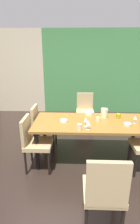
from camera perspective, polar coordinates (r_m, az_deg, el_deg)
ground_plane at (r=3.39m, az=-4.67°, el=-15.85°), size 5.23×5.91×0.02m
back_panel_interior at (r=6.04m, az=-17.79°, el=12.20°), size 1.92×0.10×2.60m
garden_window_panel at (r=5.73m, az=8.29°, el=12.56°), size 3.30×0.10×2.60m
dining_table at (r=3.16m, az=6.74°, el=-4.43°), size 2.02×0.93×0.75m
chair_left_far at (r=3.57m, az=-9.34°, el=-4.29°), size 0.45×0.44×0.92m
chair_left_near at (r=3.01m, az=-11.70°, el=-9.01°), size 0.45×0.44×0.93m
chair_head_far at (r=4.52m, az=4.89°, el=0.99°), size 0.44×0.45×0.93m
chair_head_near at (r=2.04m, az=11.23°, el=-23.76°), size 0.44×0.44×0.98m
wine_glass_right at (r=2.77m, az=5.99°, el=-3.62°), size 0.08×0.08×0.15m
wine_glass_west at (r=2.89m, az=5.16°, el=-2.53°), size 0.06×0.06×0.16m
wine_glass_rear at (r=3.21m, az=20.54°, el=-1.80°), size 0.06×0.06×0.13m
serving_bowl_corner at (r=3.47m, az=6.22°, el=-0.37°), size 0.17×0.17×0.05m
serving_bowl_left at (r=3.08m, az=18.22°, el=-3.88°), size 0.13×0.13×0.04m
serving_bowl_front at (r=3.09m, az=-2.06°, el=-2.86°), size 0.13×0.13×0.04m
cup_south at (r=3.16m, az=9.09°, el=-2.27°), size 0.07×0.07×0.07m
cup_north at (r=2.77m, az=3.06°, el=-4.92°), size 0.07×0.07×0.10m
cup_east at (r=3.37m, az=15.51°, el=-1.25°), size 0.08×0.08×0.09m
pitcher_center at (r=3.33m, az=11.11°, el=-0.31°), size 0.14×0.12×0.18m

